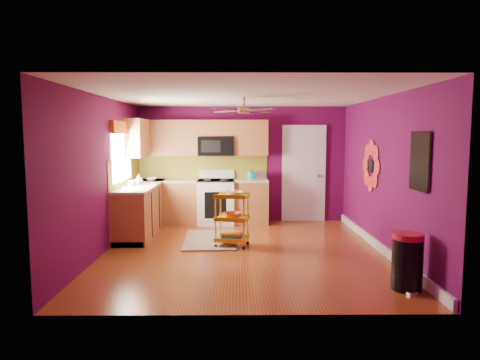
{
  "coord_description": "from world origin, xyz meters",
  "views": [
    {
      "loc": [
        -0.11,
        -6.82,
        1.88
      ],
      "look_at": [
        -0.06,
        0.4,
        1.12
      ],
      "focal_mm": 32.0,
      "sensor_mm": 36.0,
      "label": 1
    }
  ],
  "objects": [
    {
      "name": "toaster",
      "position": [
        0.4,
        2.21,
        1.03
      ],
      "size": [
        0.22,
        0.15,
        0.18
      ],
      "primitive_type": "cube",
      "color": "beige",
      "rests_on": "lower_cabinets"
    },
    {
      "name": "teal_kettle",
      "position": [
        0.2,
        2.28,
        1.02
      ],
      "size": [
        0.18,
        0.18,
        0.21
      ],
      "color": "#12868A",
      "rests_on": "lower_cabinets"
    },
    {
      "name": "rolling_cart",
      "position": [
        -0.19,
        0.3,
        0.5
      ],
      "size": [
        0.61,
        0.5,
        0.98
      ],
      "color": "gold",
      "rests_on": "ground"
    },
    {
      "name": "soap_bottle_b",
      "position": [
        -2.03,
        1.51,
        1.03
      ],
      "size": [
        0.14,
        0.14,
        0.18
      ],
      "primitive_type": "imported",
      "color": "white",
      "rests_on": "lower_cabinets"
    },
    {
      "name": "lower_cabinets",
      "position": [
        -1.35,
        1.82,
        0.43
      ],
      "size": [
        2.81,
        2.31,
        0.94
      ],
      "color": "brown",
      "rests_on": "ground"
    },
    {
      "name": "right_wall_art",
      "position": [
        2.23,
        -0.34,
        1.44
      ],
      "size": [
        0.04,
        2.74,
        1.04
      ],
      "color": "black",
      "rests_on": "ground"
    },
    {
      "name": "electric_range",
      "position": [
        -0.55,
        2.17,
        0.48
      ],
      "size": [
        0.76,
        0.66,
        1.13
      ],
      "color": "white",
      "rests_on": "ground"
    },
    {
      "name": "counter_cup",
      "position": [
        -2.07,
        1.09,
        0.99
      ],
      "size": [
        0.14,
        0.14,
        0.11
      ],
      "primitive_type": "imported",
      "color": "white",
      "rests_on": "lower_cabinets"
    },
    {
      "name": "trash_can",
      "position": [
        1.97,
        -1.76,
        0.35
      ],
      "size": [
        0.47,
        0.47,
        0.7
      ],
      "color": "black",
      "rests_on": "ground"
    },
    {
      "name": "left_window",
      "position": [
        -2.22,
        1.05,
        1.74
      ],
      "size": [
        0.08,
        1.35,
        1.08
      ],
      "color": "white",
      "rests_on": "ground"
    },
    {
      "name": "ground",
      "position": [
        0.0,
        0.0,
        0.0
      ],
      "size": [
        5.0,
        5.0,
        0.0
      ],
      "primitive_type": "plane",
      "color": "maroon",
      "rests_on": "ground"
    },
    {
      "name": "soap_bottle_a",
      "position": [
        -1.99,
        1.22,
        1.03
      ],
      "size": [
        0.08,
        0.08,
        0.18
      ],
      "primitive_type": "imported",
      "color": "#EA3F72",
      "rests_on": "lower_cabinets"
    },
    {
      "name": "counter_dish",
      "position": [
        -1.89,
        2.05,
        0.97
      ],
      "size": [
        0.23,
        0.23,
        0.06
      ],
      "primitive_type": "imported",
      "color": "white",
      "rests_on": "lower_cabinets"
    },
    {
      "name": "ceiling_fan",
      "position": [
        0.0,
        0.2,
        2.29
      ],
      "size": [
        1.01,
        1.01,
        0.26
      ],
      "color": "#BF8C3F",
      "rests_on": "ground"
    },
    {
      "name": "shag_rug",
      "position": [
        -0.59,
        0.71,
        0.01
      ],
      "size": [
        0.96,
        1.51,
        0.02
      ],
      "primitive_type": "cube",
      "rotation": [
        0.0,
        0.0,
        0.03
      ],
      "color": "#321B10",
      "rests_on": "ground"
    },
    {
      "name": "panel_door",
      "position": [
        1.35,
        2.47,
        1.02
      ],
      "size": [
        0.95,
        0.11,
        2.15
      ],
      "color": "white",
      "rests_on": "ground"
    },
    {
      "name": "upper_cabinetry",
      "position": [
        -1.24,
        2.17,
        1.8
      ],
      "size": [
        2.8,
        2.3,
        1.26
      ],
      "color": "brown",
      "rests_on": "ground"
    },
    {
      "name": "room_envelope",
      "position": [
        0.03,
        0.0,
        1.63
      ],
      "size": [
        4.54,
        5.04,
        2.52
      ],
      "color": "#580A42",
      "rests_on": "ground"
    }
  ]
}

